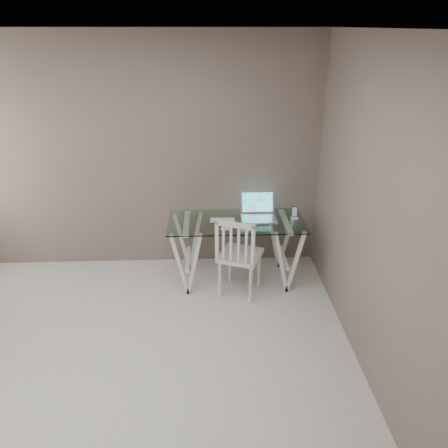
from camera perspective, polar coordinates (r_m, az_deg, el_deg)
The scene contains 7 objects.
room at distance 2.93m, azimuth -17.01°, elevation 3.42°, with size 4.50×4.52×2.71m.
desk at distance 4.98m, azimuth 1.59°, elevation -3.42°, with size 1.50×0.70×0.75m.
chair at distance 4.63m, azimuth 1.86°, elevation -3.90°, with size 0.55×0.55×0.93m.
laptop at distance 4.92m, azimuth 4.47°, elevation 1.62°, with size 0.38×0.36×0.26m.
keyboard at distance 4.83m, azimuth -0.22°, elevation 0.51°, with size 0.29×0.12×0.01m, color silver.
mouse at distance 4.59m, azimuth 0.31°, elevation -0.63°, with size 0.12×0.07×0.04m, color silver.
phone_dock at distance 4.94m, azimuth 9.18°, elevation 1.15°, with size 0.08×0.08×0.14m.
Camera 1 is at (0.69, -2.63, 2.72)m, focal length 35.00 mm.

